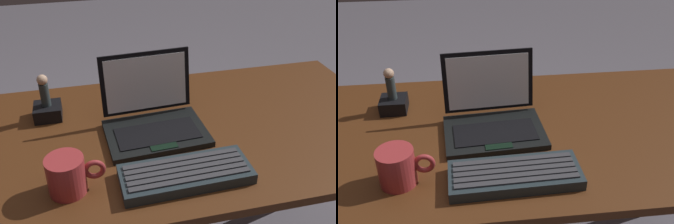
% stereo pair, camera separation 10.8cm
% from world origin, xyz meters
% --- Properties ---
extents(desk, '(1.43, 0.69, 0.71)m').
position_xyz_m(desk, '(0.00, 0.00, 0.61)').
color(desk, '#4F2912').
rests_on(desk, ground).
extents(laptop_front, '(0.29, 0.24, 0.21)m').
position_xyz_m(laptop_front, '(-0.02, 0.01, 0.75)').
color(laptop_front, black).
rests_on(laptop_front, desk).
extents(external_keyboard, '(0.33, 0.13, 0.03)m').
position_xyz_m(external_keyboard, '(0.01, -0.21, 0.73)').
color(external_keyboard, '#253036').
rests_on(external_keyboard, desk).
extents(figurine_stand, '(0.08, 0.08, 0.04)m').
position_xyz_m(figurine_stand, '(-0.32, 0.15, 0.73)').
color(figurine_stand, black).
rests_on(figurine_stand, desk).
extents(figurine, '(0.03, 0.03, 0.10)m').
position_xyz_m(figurine, '(-0.32, 0.15, 0.81)').
color(figurine, '#2D383A').
rests_on(figurine, figurine_stand).
extents(coffee_mug, '(0.14, 0.09, 0.09)m').
position_xyz_m(coffee_mug, '(-0.27, -0.19, 0.76)').
color(coffee_mug, '#AA3235').
rests_on(coffee_mug, desk).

